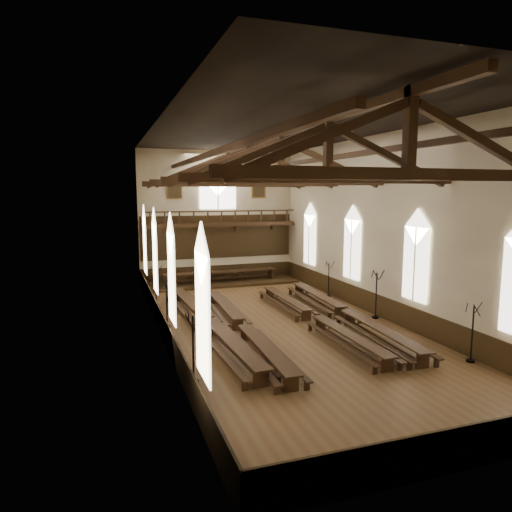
{
  "coord_description": "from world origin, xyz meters",
  "views": [
    {
      "loc": [
        -8.46,
        -21.28,
        6.9
      ],
      "look_at": [
        -0.77,
        1.5,
        3.5
      ],
      "focal_mm": 32.0,
      "sensor_mm": 36.0,
      "label": 1
    }
  ],
  "objects_px": {
    "candelabrum_left_near": "(193,361)",
    "candelabrum_right_mid": "(376,304)",
    "refectory_row_b": "(242,325)",
    "high_table": "(222,273)",
    "refectory_row_d": "(345,312)",
    "refectory_row_c": "(313,316)",
    "candelabrum_right_far": "(328,286)",
    "candelabrum_right_near": "(472,344)",
    "candelabrum_left_far": "(156,294)",
    "dais": "(222,283)",
    "refectory_row_a": "(208,321)",
    "candelabrum_left_mid": "(167,312)"
  },
  "relations": [
    {
      "from": "dais",
      "to": "candelabrum_left_mid",
      "type": "bearing_deg",
      "value": -118.55
    },
    {
      "from": "refectory_row_c",
      "to": "candelabrum_right_mid",
      "type": "xyz_separation_m",
      "value": [
        3.83,
        0.15,
        0.32
      ]
    },
    {
      "from": "refectory_row_c",
      "to": "candelabrum_left_near",
      "type": "distance_m",
      "value": 8.88
    },
    {
      "from": "refectory_row_c",
      "to": "candelabrum_left_mid",
      "type": "height_order",
      "value": "candelabrum_left_mid"
    },
    {
      "from": "refectory_row_d",
      "to": "refectory_row_b",
      "type": "bearing_deg",
      "value": -175.1
    },
    {
      "from": "refectory_row_d",
      "to": "candelabrum_right_far",
      "type": "bearing_deg",
      "value": 70.9
    },
    {
      "from": "refectory_row_d",
      "to": "candelabrum_left_far",
      "type": "bearing_deg",
      "value": 143.81
    },
    {
      "from": "candelabrum_left_near",
      "to": "candelabrum_left_mid",
      "type": "height_order",
      "value": "candelabrum_left_mid"
    },
    {
      "from": "refectory_row_a",
      "to": "refectory_row_b",
      "type": "height_order",
      "value": "refectory_row_a"
    },
    {
      "from": "candelabrum_right_far",
      "to": "candelabrum_left_far",
      "type": "bearing_deg",
      "value": 174.1
    },
    {
      "from": "high_table",
      "to": "candelabrum_right_near",
      "type": "relative_size",
      "value": 3.51
    },
    {
      "from": "refectory_row_c",
      "to": "refectory_row_b",
      "type": "bearing_deg",
      "value": -174.32
    },
    {
      "from": "candelabrum_left_far",
      "to": "refectory_row_a",
      "type": "bearing_deg",
      "value": -73.73
    },
    {
      "from": "candelabrum_right_near",
      "to": "candelabrum_left_far",
      "type": "bearing_deg",
      "value": 129.32
    },
    {
      "from": "refectory_row_c",
      "to": "candelabrum_left_near",
      "type": "height_order",
      "value": "candelabrum_left_near"
    },
    {
      "from": "refectory_row_d",
      "to": "high_table",
      "type": "relative_size",
      "value": 1.65
    },
    {
      "from": "refectory_row_a",
      "to": "candelabrum_left_mid",
      "type": "xyz_separation_m",
      "value": [
        -1.82,
        1.35,
        0.27
      ]
    },
    {
      "from": "refectory_row_a",
      "to": "refectory_row_d",
      "type": "xyz_separation_m",
      "value": [
        7.36,
        -0.48,
        -0.02
      ]
    },
    {
      "from": "refectory_row_b",
      "to": "candelabrum_right_mid",
      "type": "bearing_deg",
      "value": 3.97
    },
    {
      "from": "candelabrum_left_near",
      "to": "candelabrum_right_near",
      "type": "xyz_separation_m",
      "value": [
        11.1,
        -1.65,
        -0.05
      ]
    },
    {
      "from": "refectory_row_d",
      "to": "refectory_row_c",
      "type": "bearing_deg",
      "value": -176.75
    },
    {
      "from": "refectory_row_d",
      "to": "candelabrum_left_near",
      "type": "relative_size",
      "value": 5.41
    },
    {
      "from": "refectory_row_b",
      "to": "refectory_row_c",
      "type": "height_order",
      "value": "refectory_row_b"
    },
    {
      "from": "refectory_row_b",
      "to": "high_table",
      "type": "xyz_separation_m",
      "value": [
        2.12,
        12.25,
        0.38
      ]
    },
    {
      "from": "candelabrum_right_near",
      "to": "candelabrum_right_mid",
      "type": "bearing_deg",
      "value": 90.0
    },
    {
      "from": "refectory_row_d",
      "to": "candelabrum_right_mid",
      "type": "xyz_separation_m",
      "value": [
        1.93,
        0.04,
        0.28
      ]
    },
    {
      "from": "refectory_row_c",
      "to": "candelabrum_left_near",
      "type": "bearing_deg",
      "value": -145.02
    },
    {
      "from": "refectory_row_c",
      "to": "candelabrum_right_far",
      "type": "bearing_deg",
      "value": 55.96
    },
    {
      "from": "candelabrum_left_far",
      "to": "candelabrum_right_far",
      "type": "distance_m",
      "value": 11.16
    },
    {
      "from": "candelabrum_left_near",
      "to": "candelabrum_left_mid",
      "type": "bearing_deg",
      "value": 90.0
    },
    {
      "from": "candelabrum_left_far",
      "to": "candelabrum_right_mid",
      "type": "relative_size",
      "value": 0.92
    },
    {
      "from": "candelabrum_right_far",
      "to": "candelabrum_right_near",
      "type": "bearing_deg",
      "value": -90.0
    },
    {
      "from": "refectory_row_d",
      "to": "candelabrum_right_far",
      "type": "relative_size",
      "value": 6.07
    },
    {
      "from": "candelabrum_left_mid",
      "to": "candelabrum_right_mid",
      "type": "xyz_separation_m",
      "value": [
        11.1,
        -1.8,
        -0.01
      ]
    },
    {
      "from": "high_table",
      "to": "refectory_row_b",
      "type": "bearing_deg",
      "value": -99.79
    },
    {
      "from": "candelabrum_left_far",
      "to": "candelabrum_right_mid",
      "type": "xyz_separation_m",
      "value": [
        11.1,
        -6.67,
        0.07
      ]
    },
    {
      "from": "refectory_row_b",
      "to": "candelabrum_right_mid",
      "type": "distance_m",
      "value": 7.85
    },
    {
      "from": "refectory_row_c",
      "to": "candelabrum_left_mid",
      "type": "distance_m",
      "value": 7.53
    },
    {
      "from": "dais",
      "to": "candelabrum_right_far",
      "type": "distance_m",
      "value": 8.44
    },
    {
      "from": "refectory_row_c",
      "to": "candelabrum_left_mid",
      "type": "xyz_separation_m",
      "value": [
        -7.27,
        1.94,
        0.33
      ]
    },
    {
      "from": "refectory_row_a",
      "to": "candelabrum_left_mid",
      "type": "relative_size",
      "value": 5.39
    },
    {
      "from": "dais",
      "to": "candelabrum_left_near",
      "type": "bearing_deg",
      "value": -107.66
    },
    {
      "from": "refectory_row_b",
      "to": "refectory_row_c",
      "type": "xyz_separation_m",
      "value": [
        3.99,
        0.4,
        -0.01
      ]
    },
    {
      "from": "refectory_row_c",
      "to": "candelabrum_right_far",
      "type": "xyz_separation_m",
      "value": [
        3.83,
        5.67,
        0.22
      ]
    },
    {
      "from": "refectory_row_d",
      "to": "candelabrum_right_near",
      "type": "relative_size",
      "value": 5.8
    },
    {
      "from": "candelabrum_left_far",
      "to": "candelabrum_right_near",
      "type": "bearing_deg",
      "value": -50.68
    },
    {
      "from": "high_table",
      "to": "refectory_row_a",
      "type": "bearing_deg",
      "value": -107.61
    },
    {
      "from": "refectory_row_d",
      "to": "candelabrum_right_mid",
      "type": "bearing_deg",
      "value": 1.13
    },
    {
      "from": "candelabrum_left_near",
      "to": "candelabrum_right_mid",
      "type": "height_order",
      "value": "candelabrum_right_mid"
    },
    {
      "from": "refectory_row_d",
      "to": "candelabrum_right_near",
      "type": "bearing_deg",
      "value": -74.27
    }
  ]
}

